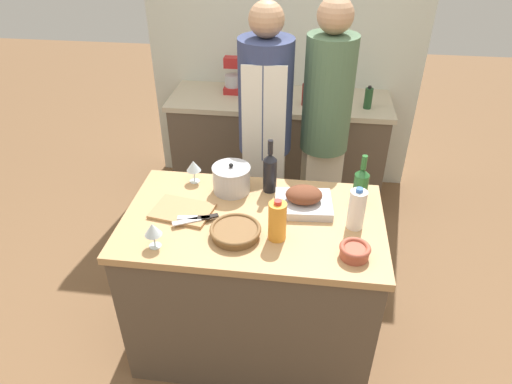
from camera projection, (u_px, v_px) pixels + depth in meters
The scene contains 22 objects.
ground_plane at pixel (254, 335), 2.81m from camera, with size 12.00×12.00×0.00m, color brown.
kitchen_island at pixel (253, 282), 2.55m from camera, with size 1.32×0.78×0.91m.
back_counter at pixel (278, 148), 3.87m from camera, with size 1.76×0.60×0.90m.
back_wall at pixel (285, 38), 3.70m from camera, with size 2.26×0.10×2.55m.
roasting_pan at pixel (304, 200), 2.35m from camera, with size 0.31×0.27×0.12m.
wicker_basket at pixel (235, 231), 2.17m from camera, with size 0.25×0.25×0.05m.
cutting_board at pixel (182, 211), 2.34m from camera, with size 0.33×0.26×0.02m.
stock_pot at pixel (231, 179), 2.47m from camera, with size 0.21×0.21×0.17m.
mixing_bowl at pixel (355, 251), 2.04m from camera, with size 0.14×0.14×0.06m.
juice_jug at pixel (277, 221), 2.12m from camera, with size 0.09×0.09×0.22m.
milk_jug at pixel (357, 209), 2.19m from camera, with size 0.08×0.08×0.22m.
wine_bottle_green at pixel (361, 186), 2.34m from camera, with size 0.08×0.08×0.29m.
wine_bottle_dark at pixel (270, 171), 2.45m from camera, with size 0.07×0.07×0.31m.
wine_glass_left at pixel (194, 166), 2.53m from camera, with size 0.08×0.08×0.13m.
wine_glass_right at pixel (153, 230), 2.07m from camera, with size 0.08×0.08×0.13m.
knife_chef at pixel (197, 219), 2.26m from camera, with size 0.22×0.13×0.01m.
knife_paring at pixel (195, 218), 2.27m from camera, with size 0.16×0.05×0.01m.
stand_mixer at pixel (236, 78), 3.66m from camera, with size 0.18×0.14×0.29m.
condiment_bottle_tall at pixel (306, 94), 3.46m from camera, with size 0.06×0.06×0.19m.
condiment_bottle_short at pixel (368, 98), 3.42m from camera, with size 0.06×0.06×0.17m.
person_cook_aproned at pixel (265, 130), 2.94m from camera, with size 0.34×0.34×1.78m.
person_cook_guest at pixel (325, 127), 2.92m from camera, with size 0.31×0.31×1.81m.
Camera 1 is at (0.25, -1.82, 2.30)m, focal length 32.00 mm.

